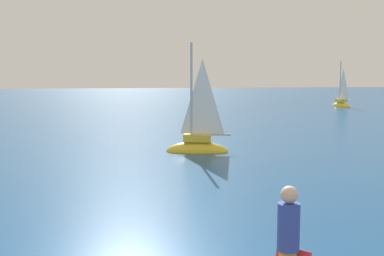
# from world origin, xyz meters

# --- Properties ---
(sailboat_near) EXTENTS (3.09, 1.45, 5.62)m
(sailboat_near) POSITION_xyz_m (2.68, 15.05, 0.30)
(sailboat_near) COLOR yellow
(sailboat_near) RESTS_ON ground
(sailboat_far) EXTENTS (1.54, 2.66, 4.80)m
(sailboat_far) POSITION_xyz_m (19.33, 39.54, 0.26)
(sailboat_far) COLOR yellow
(sailboat_far) RESTS_ON ground
(person_standing) EXTENTS (0.28, 0.28, 1.62)m
(person_standing) POSITION_xyz_m (1.86, -2.91, 1.90)
(person_standing) COLOR gold
(person_standing) RESTS_ON shore_ledge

